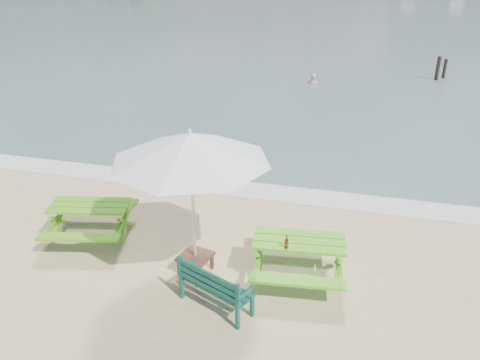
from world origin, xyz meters
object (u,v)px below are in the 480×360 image
(side_table, at_px, (196,263))
(beer_bottle, at_px, (286,244))
(picnic_table_right, at_px, (298,259))
(park_bench, at_px, (216,294))
(patio_umbrella, at_px, (190,147))
(swimmer, at_px, (312,90))
(picnic_table_left, at_px, (91,221))

(side_table, height_order, beer_bottle, beer_bottle)
(picnic_table_right, xyz_separation_m, park_bench, (-1.15, -1.16, -0.12))
(patio_umbrella, relative_size, beer_bottle, 12.42)
(park_bench, distance_m, swimmer, 16.47)
(picnic_table_left, height_order, park_bench, park_bench)
(swimmer, bearing_deg, patio_umbrella, -90.87)
(picnic_table_right, bearing_deg, picnic_table_left, 176.48)
(side_table, xyz_separation_m, swimmer, (0.24, 15.63, -0.51))
(picnic_table_right, bearing_deg, patio_umbrella, -169.62)
(side_table, xyz_separation_m, patio_umbrella, (0.00, -0.00, 2.23))
(patio_umbrella, height_order, swimmer, patio_umbrella)
(swimmer, bearing_deg, picnic_table_right, -84.15)
(picnic_table_left, bearing_deg, patio_umbrella, -13.61)
(patio_umbrella, bearing_deg, picnic_table_right, 10.38)
(park_bench, distance_m, patio_umbrella, 2.41)
(picnic_table_right, height_order, side_table, picnic_table_right)
(picnic_table_left, distance_m, patio_umbrella, 3.25)
(picnic_table_left, distance_m, park_bench, 3.41)
(park_bench, xyz_separation_m, patio_umbrella, (-0.65, 0.83, 2.16))
(picnic_table_left, relative_size, picnic_table_right, 1.05)
(picnic_table_right, distance_m, park_bench, 1.64)
(park_bench, xyz_separation_m, swimmer, (-0.42, 16.46, -0.57))
(beer_bottle, bearing_deg, picnic_table_left, 172.02)
(park_bench, relative_size, swimmer, 0.82)
(picnic_table_left, height_order, swimmer, picnic_table_left)
(side_table, bearing_deg, beer_bottle, 0.76)
(picnic_table_left, xyz_separation_m, patio_umbrella, (2.45, -0.59, 2.05))
(park_bench, distance_m, side_table, 1.06)
(swimmer, bearing_deg, side_table, -90.87)
(picnic_table_right, xyz_separation_m, side_table, (-1.80, -0.33, -0.18))
(picnic_table_right, distance_m, side_table, 1.84)
(side_table, distance_m, patio_umbrella, 2.23)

